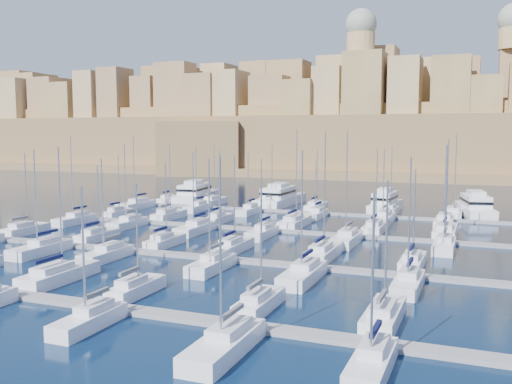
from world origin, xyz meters
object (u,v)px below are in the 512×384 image
at_px(sailboat_4, 259,303).
at_px(motor_yacht_a, 195,194).
at_px(sailboat_2, 59,275).
at_px(motor_yacht_b, 280,197).
at_px(motor_yacht_c, 385,203).
at_px(motor_yacht_d, 475,207).

distance_m(sailboat_4, motor_yacht_a, 84.27).
distance_m(sailboat_2, motor_yacht_b, 70.55).
bearing_deg(sailboat_2, motor_yacht_c, 70.63).
height_order(motor_yacht_b, motor_yacht_c, same).
height_order(motor_yacht_c, motor_yacht_d, same).
relative_size(sailboat_2, motor_yacht_d, 0.86).
bearing_deg(motor_yacht_d, motor_yacht_c, -176.04).
relative_size(sailboat_4, motor_yacht_c, 0.83).
height_order(sailboat_2, motor_yacht_a, sailboat_2).
distance_m(sailboat_2, motor_yacht_d, 80.72).
xyz_separation_m(motor_yacht_a, motor_yacht_c, (44.61, -2.17, 0.00)).
relative_size(sailboat_2, motor_yacht_b, 0.78).
bearing_deg(motor_yacht_c, motor_yacht_a, 177.22).
xyz_separation_m(motor_yacht_a, motor_yacht_d, (61.70, -0.99, 0.00)).
height_order(sailboat_4, motor_yacht_a, sailboat_4).
xyz_separation_m(sailboat_2, sailboat_4, (23.84, -1.15, -0.05)).
height_order(motor_yacht_a, motor_yacht_b, same).
xyz_separation_m(motor_yacht_a, motor_yacht_b, (21.14, 0.09, 0.00)).
distance_m(sailboat_4, motor_yacht_c, 69.44).
relative_size(motor_yacht_b, motor_yacht_d, 1.10).
relative_size(sailboat_4, motor_yacht_a, 0.62).
xyz_separation_m(sailboat_4, motor_yacht_a, (-44.43, 71.60, 1.01)).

